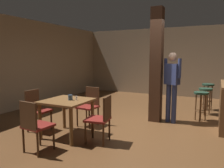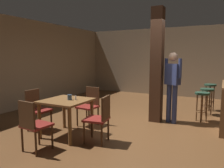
{
  "view_description": "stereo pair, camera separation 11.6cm",
  "coord_description": "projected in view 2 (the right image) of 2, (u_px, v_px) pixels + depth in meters",
  "views": [
    {
      "loc": [
        1.52,
        -4.73,
        1.63
      ],
      "look_at": [
        -0.7,
        -0.15,
        0.98
      ],
      "focal_mm": 35.0,
      "sensor_mm": 36.0,
      "label": 1
    },
    {
      "loc": [
        1.63,
        -4.68,
        1.63
      ],
      "look_at": [
        -0.7,
        -0.15,
        0.98
      ],
      "focal_mm": 35.0,
      "sensor_mm": 36.0,
      "label": 2
    }
  ],
  "objects": [
    {
      "name": "wall_back",
      "position": [
        179.0,
        62.0,
        8.87
      ],
      "size": [
        8.0,
        0.1,
        2.8
      ],
      "primitive_type": "cube",
      "color": "gray",
      "rests_on": "ground_plane"
    },
    {
      "name": "pillar",
      "position": [
        157.0,
        66.0,
        5.37
      ],
      "size": [
        0.28,
        0.28,
        2.8
      ],
      "primitive_type": "cube",
      "color": "#382114",
      "rests_on": "ground_plane"
    },
    {
      "name": "standing_person",
      "position": [
        172.0,
        82.0,
        5.27
      ],
      "size": [
        0.46,
        0.31,
        1.72
      ],
      "color": "navy",
      "rests_on": "ground_plane"
    },
    {
      "name": "wall_left",
      "position": [
        19.0,
        64.0,
        6.71
      ],
      "size": [
        0.1,
        9.0,
        2.8
      ],
      "primitive_type": "cube",
      "color": "gray",
      "rests_on": "ground_plane"
    },
    {
      "name": "bar_stool_mid",
      "position": [
        207.0,
        95.0,
        6.05
      ],
      "size": [
        0.37,
        0.37,
        0.74
      ],
      "color": "#1E3828",
      "rests_on": "ground_plane"
    },
    {
      "name": "ground_plane",
      "position": [
        142.0,
        127.0,
        5.07
      ],
      "size": [
        10.8,
        10.8,
        0.0
      ],
      "primitive_type": "plane",
      "color": "brown"
    },
    {
      "name": "chair_north",
      "position": [
        90.0,
        104.0,
        5.17
      ],
      "size": [
        0.46,
        0.46,
        0.89
      ],
      "color": "maroon",
      "rests_on": "ground_plane"
    },
    {
      "name": "bar_stool_far",
      "position": [
        210.0,
        91.0,
        6.55
      ],
      "size": [
        0.34,
        0.34,
        0.8
      ],
      "color": "#1E3828",
      "rests_on": "ground_plane"
    },
    {
      "name": "chair_east",
      "position": [
        100.0,
        117.0,
        4.08
      ],
      "size": [
        0.48,
        0.48,
        0.89
      ],
      "color": "maroon",
      "rests_on": "ground_plane"
    },
    {
      "name": "dining_table",
      "position": [
        66.0,
        106.0,
        4.44
      ],
      "size": [
        0.89,
        0.89,
        0.75
      ],
      "color": "brown",
      "rests_on": "ground_plane"
    },
    {
      "name": "chair_south",
      "position": [
        33.0,
        123.0,
        3.68
      ],
      "size": [
        0.45,
        0.45,
        0.89
      ],
      "color": "maroon",
      "rests_on": "ground_plane"
    },
    {
      "name": "bar_stool_near",
      "position": [
        202.0,
        100.0,
        5.44
      ],
      "size": [
        0.36,
        0.36,
        0.74
      ],
      "color": "#1E3828",
      "rests_on": "ground_plane"
    },
    {
      "name": "chair_west",
      "position": [
        37.0,
        108.0,
        4.8
      ],
      "size": [
        0.43,
        0.43,
        0.89
      ],
      "color": "maroon",
      "rests_on": "ground_plane"
    },
    {
      "name": "salt_shaker",
      "position": [
        76.0,
        98.0,
        4.39
      ],
      "size": [
        0.03,
        0.03,
        0.08
      ],
      "primitive_type": "cylinder",
      "color": "silver",
      "rests_on": "dining_table"
    },
    {
      "name": "napkin_cup",
      "position": [
        70.0,
        97.0,
        4.41
      ],
      "size": [
        0.09,
        0.09,
        0.11
      ],
      "primitive_type": "cylinder",
      "color": "#33475B",
      "rests_on": "dining_table"
    }
  ]
}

